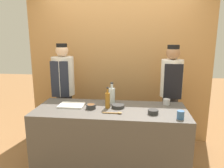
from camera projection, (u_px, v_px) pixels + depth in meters
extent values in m
cube|color=#B7844C|center=(119.00, 71.00, 3.76)|extent=(3.06, 0.18, 2.40)
cube|color=#514C47|center=(111.00, 142.00, 2.80)|extent=(1.87, 0.74, 0.91)
cylinder|color=#2D2D2D|center=(91.00, 107.00, 2.70)|extent=(0.12, 0.12, 0.06)
cylinder|color=brown|center=(91.00, 105.00, 2.69)|extent=(0.10, 0.10, 0.02)
cylinder|color=#2D2D2D|center=(153.00, 112.00, 2.51)|extent=(0.12, 0.12, 0.05)
cylinder|color=green|center=(153.00, 110.00, 2.51)|extent=(0.10, 0.10, 0.02)
cylinder|color=#2D2D2D|center=(118.00, 106.00, 2.73)|extent=(0.16, 0.16, 0.04)
cylinder|color=yellow|center=(118.00, 105.00, 2.73)|extent=(0.13, 0.13, 0.01)
cube|color=white|center=(72.00, 105.00, 2.80)|extent=(0.32, 0.23, 0.02)
cylinder|color=silver|center=(112.00, 96.00, 2.91)|extent=(0.08, 0.08, 0.20)
cylinder|color=silver|center=(112.00, 86.00, 2.88)|extent=(0.03, 0.03, 0.06)
cylinder|color=black|center=(112.00, 83.00, 2.87)|extent=(0.04, 0.04, 0.02)
cylinder|color=#9E661E|center=(108.00, 101.00, 2.71)|extent=(0.06, 0.06, 0.19)
cylinder|color=#9E661E|center=(108.00, 91.00, 2.68)|extent=(0.02, 0.02, 0.06)
cylinder|color=black|center=(107.00, 88.00, 2.67)|extent=(0.03, 0.03, 0.02)
cylinder|color=#386093|center=(181.00, 115.00, 2.36)|extent=(0.08, 0.08, 0.09)
cylinder|color=#B7B7BC|center=(166.00, 102.00, 2.85)|extent=(0.09, 0.09, 0.08)
cylinder|color=#B2844C|center=(110.00, 113.00, 2.53)|extent=(0.19, 0.02, 0.02)
ellipsoid|color=#B2844C|center=(120.00, 113.00, 2.52)|extent=(0.05, 0.04, 0.02)
cylinder|color=#28282D|center=(65.00, 121.00, 3.54)|extent=(0.24, 0.24, 0.89)
cylinder|color=silver|center=(63.00, 76.00, 3.38)|extent=(0.34, 0.34, 0.59)
cube|color=#232838|center=(60.00, 79.00, 3.23)|extent=(0.27, 0.02, 0.54)
sphere|color=beige|center=(62.00, 50.00, 3.29)|extent=(0.19, 0.19, 0.19)
cylinder|color=black|center=(62.00, 46.00, 3.27)|extent=(0.16, 0.16, 0.07)
cylinder|color=#28282D|center=(169.00, 125.00, 3.35)|extent=(0.23, 0.23, 0.91)
cylinder|color=white|center=(172.00, 78.00, 3.19)|extent=(0.32, 0.32, 0.54)
cube|color=black|center=(173.00, 82.00, 3.05)|extent=(0.25, 0.02, 0.50)
sphere|color=#9E704C|center=(173.00, 53.00, 3.11)|extent=(0.20, 0.20, 0.20)
cylinder|color=black|center=(173.00, 47.00, 3.09)|extent=(0.17, 0.17, 0.07)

